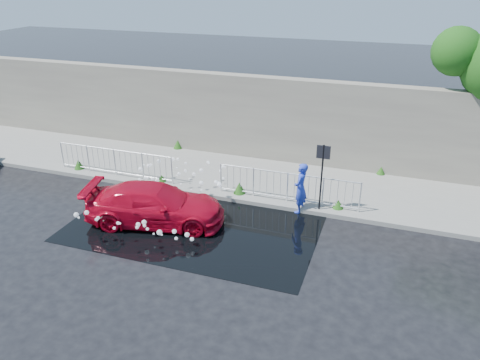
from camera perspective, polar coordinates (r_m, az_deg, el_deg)
name	(u,v)px	position (r m, az deg, el deg)	size (l,w,h in m)	color
ground	(168,237)	(14.98, -8.77, -6.86)	(90.00, 90.00, 0.00)	black
pavement	(224,174)	(18.98, -1.91, 0.74)	(30.00, 4.00, 0.15)	slate
curb	(205,195)	(17.30, -4.27, -1.78)	(30.00, 0.25, 0.16)	slate
retaining_wall	(242,116)	(20.29, 0.25, 7.84)	(30.00, 0.60, 3.50)	#6C655B
puddle	(196,224)	(15.55, -5.44, -5.38)	(8.00, 5.00, 0.01)	black
sign_post	(322,167)	(15.64, 10.00, 1.56)	(0.45, 0.06, 2.50)	black
railing_left	(115,161)	(19.13, -15.02, 2.22)	(5.05, 0.05, 1.10)	silver
railing_right	(287,186)	(16.47, 5.80, -0.74)	(5.05, 0.05, 1.10)	silver
weeds	(212,172)	(18.56, -3.43, 1.02)	(12.17, 3.93, 0.43)	#114211
water_spray	(167,191)	(16.29, -8.86, -1.32)	(3.58, 5.44, 1.03)	white
red_car	(155,205)	(15.54, -10.29, -2.98)	(1.83, 4.51, 1.31)	#B0071E
person	(301,188)	(15.99, 7.39, -0.99)	(0.65, 0.43, 1.79)	blue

